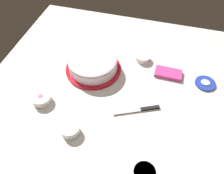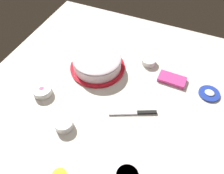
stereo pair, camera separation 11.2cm
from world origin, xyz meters
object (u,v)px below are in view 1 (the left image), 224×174
frosted_cake (93,64)px  sprinkle_bowl_pink (41,98)px  spreading_knife (141,109)px  frosting_tub_lid (205,83)px  candy_box_lower (168,73)px  sprinkle_bowl_rainbow (70,129)px  sprinkle_bowl_green (143,58)px

frosted_cake → sprinkle_bowl_pink: 0.34m
frosted_cake → spreading_knife: size_ratio=1.42×
frosting_tub_lid → spreading_knife: (0.31, 0.26, -0.00)m
frosted_cake → frosting_tub_lid: bearing=-174.6°
candy_box_lower → frosting_tub_lid: bearing=176.3°
frosted_cake → sprinkle_bowl_pink: frosted_cake is taller
sprinkle_bowl_rainbow → candy_box_lower: bearing=-128.8°
frosted_cake → sprinkle_bowl_rainbow: (-0.03, 0.41, -0.02)m
frosting_tub_lid → sprinkle_bowl_pink: bearing=23.0°
sprinkle_bowl_green → candy_box_lower: 0.18m
spreading_knife → sprinkle_bowl_pink: (0.50, 0.08, 0.02)m
sprinkle_bowl_pink → sprinkle_bowl_green: 0.62m
spreading_knife → sprinkle_bowl_rainbow: bearing=35.5°
sprinkle_bowl_rainbow → candy_box_lower: sprinkle_bowl_rainbow is taller
frosting_tub_lid → sprinkle_bowl_rainbow: size_ratio=1.25×
frosted_cake → sprinkle_bowl_rainbow: size_ratio=3.58×
frosted_cake → candy_box_lower: (-0.42, -0.08, -0.03)m
frosted_cake → sprinkle_bowl_rainbow: 0.41m
spreading_knife → sprinkle_bowl_rainbow: sprinkle_bowl_rainbow is taller
frosting_tub_lid → spreading_knife: 0.40m
frosting_tub_lid → spreading_knife: size_ratio=0.50×
sprinkle_bowl_green → sprinkle_bowl_rainbow: bearing=67.9°
spreading_knife → sprinkle_bowl_green: sprinkle_bowl_green is taller
frosting_tub_lid → sprinkle_bowl_green: (0.36, -0.10, 0.01)m
spreading_knife → candy_box_lower: 0.30m
spreading_knife → frosted_cake: bearing=-33.1°
candy_box_lower → frosted_cake: bearing=11.3°
frosted_cake → spreading_knife: bearing=146.9°
frosting_tub_lid → sprinkle_bowl_pink: size_ratio=1.11×
spreading_knife → sprinkle_bowl_green: (0.06, -0.36, 0.01)m
sprinkle_bowl_pink → sprinkle_bowl_rainbow: 0.24m
frosting_tub_lid → candy_box_lower: candy_box_lower is taller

